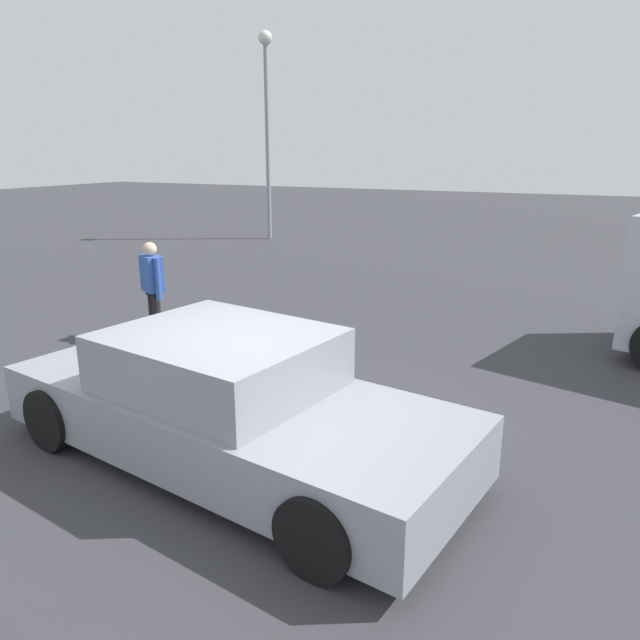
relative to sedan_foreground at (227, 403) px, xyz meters
The scene contains 4 objects.
ground_plane 0.68m from the sedan_foreground, 23.26° to the left, with size 80.00×80.00×0.00m, color #38383D.
sedan_foreground is the anchor object (origin of this frame).
pedestrian 4.23m from the sedan_foreground, 139.93° to the left, with size 0.51×0.40×1.55m.
light_post_near 15.59m from the sedan_foreground, 118.83° to the left, with size 0.44×0.44×6.53m.
Camera 1 is at (2.75, -4.45, 2.91)m, focal length 33.31 mm.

